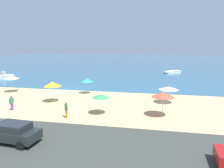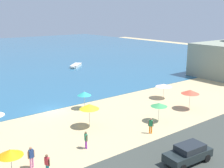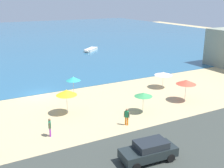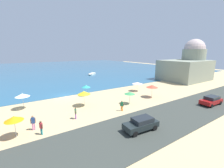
{
  "view_description": "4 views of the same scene",
  "coord_description": "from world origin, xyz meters",
  "px_view_note": "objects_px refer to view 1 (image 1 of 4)",
  "views": [
    {
      "loc": [
        13.53,
        -31.87,
        7.31
      ],
      "look_at": [
        6.72,
        2.05,
        0.84
      ],
      "focal_mm": 35.0,
      "sensor_mm": 36.0,
      "label": 1
    },
    {
      "loc": [
        -14.25,
        -31.07,
        11.92
      ],
      "look_at": [
        10.85,
        1.43,
        1.5
      ],
      "focal_mm": 45.0,
      "sensor_mm": 36.0,
      "label": 2
    },
    {
      "loc": [
        -7.6,
        -33.06,
        11.54
      ],
      "look_at": [
        7.21,
        -5.59,
        1.84
      ],
      "focal_mm": 45.0,
      "sensor_mm": 36.0,
      "label": 3
    },
    {
      "loc": [
        -8.31,
        -29.87,
        9.04
      ],
      "look_at": [
        9.71,
        -2.72,
        1.94
      ],
      "focal_mm": 24.0,
      "sensor_mm": 36.0,
      "label": 4
    }
  ],
  "objects_px": {
    "beach_umbrella_1": "(53,84)",
    "beach_umbrella_6": "(11,77)",
    "beach_umbrella_2": "(169,88)",
    "bather_2": "(66,109)",
    "parked_car_0": "(12,132)",
    "skiff_offshore": "(1,77)",
    "beach_umbrella_3": "(163,95)",
    "beach_umbrella_10": "(101,96)",
    "bather_4": "(12,102)",
    "beach_umbrella_9": "(87,80)",
    "skiff_nearshore": "(172,72)"
  },
  "relations": [
    {
      "from": "beach_umbrella_1",
      "to": "beach_umbrella_2",
      "type": "bearing_deg",
      "value": 9.18
    },
    {
      "from": "beach_umbrella_10",
      "to": "bather_2",
      "type": "relative_size",
      "value": 1.34
    },
    {
      "from": "parked_car_0",
      "to": "skiff_nearshore",
      "type": "distance_m",
      "value": 44.52
    },
    {
      "from": "beach_umbrella_2",
      "to": "bather_4",
      "type": "bearing_deg",
      "value": -159.93
    },
    {
      "from": "parked_car_0",
      "to": "skiff_nearshore",
      "type": "height_order",
      "value": "parked_car_0"
    },
    {
      "from": "parked_car_0",
      "to": "skiff_nearshore",
      "type": "bearing_deg",
      "value": 71.26
    },
    {
      "from": "parked_car_0",
      "to": "skiff_offshore",
      "type": "height_order",
      "value": "parked_car_0"
    },
    {
      "from": "parked_car_0",
      "to": "skiff_offshore",
      "type": "xyz_separation_m",
      "value": [
        -21.14,
        25.85,
        -0.43
      ]
    },
    {
      "from": "beach_umbrella_3",
      "to": "beach_umbrella_10",
      "type": "height_order",
      "value": "beach_umbrella_3"
    },
    {
      "from": "beach_umbrella_3",
      "to": "skiff_offshore",
      "type": "xyz_separation_m",
      "value": [
        -32.18,
        17.54,
        -1.84
      ]
    },
    {
      "from": "beach_umbrella_10",
      "to": "parked_car_0",
      "type": "xyz_separation_m",
      "value": [
        -4.81,
        -7.78,
        -1.11
      ]
    },
    {
      "from": "beach_umbrella_1",
      "to": "beach_umbrella_10",
      "type": "height_order",
      "value": "beach_umbrella_1"
    },
    {
      "from": "bather_2",
      "to": "skiff_nearshore",
      "type": "bearing_deg",
      "value": 70.85
    },
    {
      "from": "bather_4",
      "to": "beach_umbrella_10",
      "type": "bearing_deg",
      "value": 3.11
    },
    {
      "from": "beach_umbrella_1",
      "to": "beach_umbrella_6",
      "type": "bearing_deg",
      "value": 154.82
    },
    {
      "from": "bather_2",
      "to": "beach_umbrella_3",
      "type": "bearing_deg",
      "value": 14.03
    },
    {
      "from": "beach_umbrella_1",
      "to": "skiff_nearshore",
      "type": "relative_size",
      "value": 0.61
    },
    {
      "from": "beach_umbrella_3",
      "to": "skiff_nearshore",
      "type": "bearing_deg",
      "value": 84.5
    },
    {
      "from": "beach_umbrella_9",
      "to": "skiff_nearshore",
      "type": "relative_size",
      "value": 0.53
    },
    {
      "from": "beach_umbrella_1",
      "to": "skiff_offshore",
      "type": "height_order",
      "value": "beach_umbrella_1"
    },
    {
      "from": "skiff_offshore",
      "to": "beach_umbrella_1",
      "type": "bearing_deg",
      "value": -37.78
    },
    {
      "from": "beach_umbrella_2",
      "to": "beach_umbrella_6",
      "type": "relative_size",
      "value": 0.89
    },
    {
      "from": "beach_umbrella_2",
      "to": "bather_4",
      "type": "relative_size",
      "value": 1.43
    },
    {
      "from": "beach_umbrella_2",
      "to": "beach_umbrella_9",
      "type": "bearing_deg",
      "value": 164.83
    },
    {
      "from": "beach_umbrella_6",
      "to": "parked_car_0",
      "type": "height_order",
      "value": "beach_umbrella_6"
    },
    {
      "from": "beach_umbrella_9",
      "to": "bather_4",
      "type": "bearing_deg",
      "value": -121.54
    },
    {
      "from": "beach_umbrella_6",
      "to": "beach_umbrella_9",
      "type": "distance_m",
      "value": 11.47
    },
    {
      "from": "beach_umbrella_2",
      "to": "bather_4",
      "type": "xyz_separation_m",
      "value": [
        -17.11,
        -6.25,
        -1.01
      ]
    },
    {
      "from": "beach_umbrella_1",
      "to": "parked_car_0",
      "type": "relative_size",
      "value": 0.62
    },
    {
      "from": "beach_umbrella_2",
      "to": "skiff_nearshore",
      "type": "distance_m",
      "value": 28.82
    },
    {
      "from": "beach_umbrella_1",
      "to": "bather_2",
      "type": "relative_size",
      "value": 1.6
    },
    {
      "from": "beach_umbrella_2",
      "to": "beach_umbrella_10",
      "type": "bearing_deg",
      "value": -141.14
    },
    {
      "from": "beach_umbrella_3",
      "to": "parked_car_0",
      "type": "xyz_separation_m",
      "value": [
        -11.04,
        -8.3,
        -1.42
      ]
    },
    {
      "from": "parked_car_0",
      "to": "skiff_nearshore",
      "type": "xyz_separation_m",
      "value": [
        14.3,
        42.16,
        -0.53
      ]
    },
    {
      "from": "skiff_offshore",
      "to": "skiff_nearshore",
      "type": "bearing_deg",
      "value": 24.71
    },
    {
      "from": "bather_2",
      "to": "skiff_nearshore",
      "type": "xyz_separation_m",
      "value": [
        12.56,
        36.18,
        -0.6
      ]
    },
    {
      "from": "beach_umbrella_6",
      "to": "parked_car_0",
      "type": "distance_m",
      "value": 18.8
    },
    {
      "from": "beach_umbrella_3",
      "to": "beach_umbrella_6",
      "type": "height_order",
      "value": "beach_umbrella_6"
    },
    {
      "from": "beach_umbrella_6",
      "to": "bather_4",
      "type": "relative_size",
      "value": 1.61
    },
    {
      "from": "bather_4",
      "to": "skiff_offshore",
      "type": "height_order",
      "value": "bather_4"
    },
    {
      "from": "beach_umbrella_2",
      "to": "bather_2",
      "type": "height_order",
      "value": "beach_umbrella_2"
    },
    {
      "from": "beach_umbrella_2",
      "to": "beach_umbrella_10",
      "type": "xyz_separation_m",
      "value": [
        -7.08,
        -5.7,
        0.04
      ]
    },
    {
      "from": "skiff_nearshore",
      "to": "beach_umbrella_6",
      "type": "bearing_deg",
      "value": -133.12
    },
    {
      "from": "beach_umbrella_1",
      "to": "parked_car_0",
      "type": "height_order",
      "value": "beach_umbrella_1"
    },
    {
      "from": "bather_2",
      "to": "parked_car_0",
      "type": "height_order",
      "value": "bather_2"
    },
    {
      "from": "bather_4",
      "to": "beach_umbrella_9",
      "type": "bearing_deg",
      "value": 58.46
    },
    {
      "from": "beach_umbrella_9",
      "to": "bather_2",
      "type": "height_order",
      "value": "beach_umbrella_9"
    },
    {
      "from": "beach_umbrella_6",
      "to": "skiff_offshore",
      "type": "distance_m",
      "value": 14.86
    },
    {
      "from": "beach_umbrella_1",
      "to": "skiff_offshore",
      "type": "xyz_separation_m",
      "value": [
        -18.9,
        14.65,
        -1.88
      ]
    },
    {
      "from": "beach_umbrella_1",
      "to": "skiff_nearshore",
      "type": "distance_m",
      "value": 35.16
    }
  ]
}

